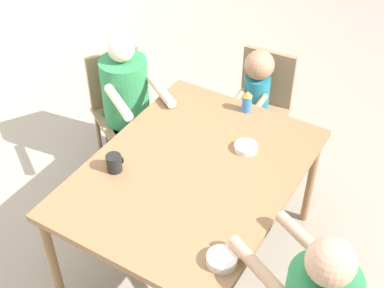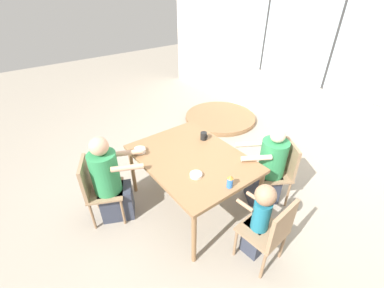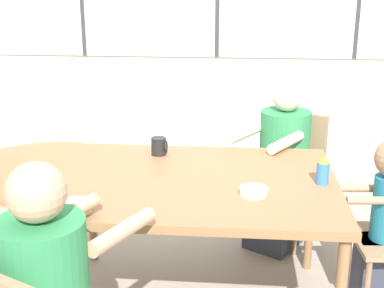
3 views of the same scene
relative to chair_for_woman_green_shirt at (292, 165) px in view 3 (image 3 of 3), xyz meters
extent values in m
cube|color=silver|center=(-0.59, 1.81, 0.90)|extent=(8.40, 0.06, 2.80)
cube|color=olive|center=(-0.59, -0.96, 0.23)|extent=(1.43, 1.07, 0.04)
cylinder|color=olive|center=(-1.25, -0.47, -0.15)|extent=(0.05, 0.05, 0.71)
cylinder|color=olive|center=(0.07, -0.47, -0.15)|extent=(0.05, 0.05, 0.71)
cube|color=#937556|center=(-0.05, -0.08, -0.09)|extent=(0.55, 0.55, 0.03)
cube|color=#937556|center=(0.05, 0.07, 0.14)|extent=(0.34, 0.23, 0.42)
cylinder|color=#8C6B4C|center=(0.01, -0.31, -0.30)|extent=(0.03, 0.03, 0.40)
cylinder|color=#8C6B4C|center=(-0.28, -0.13, -0.30)|extent=(0.03, 0.03, 0.40)
cylinder|color=#8C6B4C|center=(0.19, -0.02, -0.30)|extent=(0.03, 0.03, 0.40)
cylinder|color=#8C6B4C|center=(-0.10, 0.16, -0.30)|extent=(0.03, 0.03, 0.40)
cylinder|color=#8C6B4C|center=(0.25, -0.72, -0.30)|extent=(0.03, 0.03, 0.40)
cube|color=#333847|center=(-0.10, -0.17, -0.29)|extent=(0.45, 0.48, 0.43)
cylinder|color=#2D844C|center=(-0.07, -0.11, 0.16)|extent=(0.32, 0.32, 0.47)
sphere|color=beige|center=(-0.07, -0.11, 0.48)|extent=(0.17, 0.17, 0.17)
cylinder|color=beige|center=(-0.09, -0.42, 0.28)|extent=(0.24, 0.33, 0.06)
cylinder|color=beige|center=(-0.33, -0.27, 0.28)|extent=(0.24, 0.33, 0.06)
cylinder|color=#2D844C|center=(-1.03, -1.85, 0.18)|extent=(0.31, 0.31, 0.50)
sphere|color=tan|center=(-1.03, -1.85, 0.53)|extent=(0.21, 0.21, 0.21)
cylinder|color=tan|center=(-1.04, -1.55, 0.31)|extent=(0.20, 0.33, 0.06)
cylinder|color=tan|center=(-0.79, -1.67, 0.31)|extent=(0.20, 0.33, 0.06)
cube|color=#333847|center=(0.36, -0.88, -0.29)|extent=(0.22, 0.17, 0.43)
cylinder|color=#A37A5B|center=(0.26, -0.97, 0.17)|extent=(0.19, 0.05, 0.04)
cylinder|color=#A37A5B|center=(0.25, -0.81, 0.17)|extent=(0.19, 0.05, 0.04)
cylinder|color=black|center=(-0.81, -0.60, 0.30)|extent=(0.08, 0.08, 0.10)
torus|color=black|center=(-0.77, -0.60, 0.30)|extent=(0.01, 0.07, 0.07)
cylinder|color=blue|center=(0.04, -0.97, 0.30)|extent=(0.06, 0.06, 0.11)
cone|color=orange|center=(0.04, -0.97, 0.38)|extent=(0.06, 0.06, 0.03)
cylinder|color=silver|center=(-0.29, -1.13, 0.27)|extent=(0.13, 0.13, 0.03)
cylinder|color=silver|center=(-1.05, -1.39, 0.27)|extent=(0.14, 0.14, 0.04)
cylinder|color=olive|center=(-2.12, 0.95, -0.48)|extent=(1.44, 1.44, 0.03)
cylinder|color=olive|center=(-2.12, 0.95, -0.45)|extent=(1.45, 1.45, 0.03)
cylinder|color=olive|center=(-2.12, 0.95, -0.42)|extent=(1.44, 1.44, 0.03)
camera|label=1|loc=(-2.41, -2.05, 2.22)|focal=50.00mm
camera|label=2|loc=(1.33, -2.43, 2.01)|focal=24.00mm
camera|label=3|loc=(-0.37, -3.42, 1.21)|focal=50.00mm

